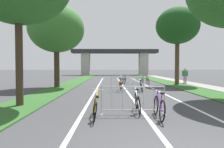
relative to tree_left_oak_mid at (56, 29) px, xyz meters
The scene contains 22 objects.
grass_verge_left 8.84m from the tree_left_oak_mid, 85.84° to the left, with size 2.19×51.21×0.05m, color #2D5B26.
grass_verge_right 14.21m from the tree_left_oak_mid, 33.14° to the left, with size 2.19×51.21×0.05m, color #2D5B26.
sidewalk_path_right 15.81m from the tree_left_oak_mid, 28.99° to the left, with size 1.79×51.21×0.08m, color gray.
lane_stripe_center 7.78m from the tree_left_oak_mid, 11.01° to the left, with size 0.14×29.63×0.01m, color silver.
lane_stripe_right_lane 9.64m from the tree_left_oak_mid, ahead, with size 0.14×29.63×0.01m, color silver.
lane_stripe_left_lane 6.24m from the tree_left_oak_mid, 17.87° to the left, with size 0.14×29.63×0.01m, color silver.
overpass_bridge 29.25m from the tree_left_oak_mid, 78.49° to the left, with size 19.60×3.35×5.85m.
tree_left_oak_mid is the anchor object (origin of this frame).
tree_right_oak_near 11.63m from the tree_left_oak_mid, 12.41° to the left, with size 4.24×4.24×7.69m.
crowd_barrier_nearest 12.30m from the tree_left_oak_mid, 61.89° to the right, with size 2.36×0.48×1.05m.
crowd_barrier_second 8.06m from the tree_left_oak_mid, 29.41° to the right, with size 2.37×0.54×1.05m.
crowd_barrier_third 9.08m from the tree_left_oak_mid, 26.73° to the left, with size 2.37×0.52×1.05m.
bicycle_blue_0 8.71m from the tree_left_oak_mid, 33.19° to the left, with size 0.60×1.73×0.97m.
bicycle_green_1 10.16m from the tree_left_oak_mid, 26.23° to the left, with size 0.43×1.66×0.94m.
bicycle_orange_2 7.65m from the tree_left_oak_mid, 27.76° to the right, with size 0.52×1.76×0.97m.
bicycle_teal_3 8.81m from the tree_left_oak_mid, 22.85° to the right, with size 0.52×1.67×0.92m.
bicycle_red_4 10.19m from the tree_left_oak_mid, 20.25° to the left, with size 0.51×1.70×0.92m.
bicycle_purple_5 13.14m from the tree_left_oak_mid, 59.59° to the right, with size 0.48×1.69×0.96m.
bicycle_silver_6 12.04m from the tree_left_oak_mid, 59.48° to the right, with size 0.54×1.64×0.92m.
bicycle_yellow_7 12.26m from the tree_left_oak_mid, 69.10° to the right, with size 0.48×1.69×0.99m.
bicycle_white_8 8.00m from the tree_left_oak_mid, 26.91° to the left, with size 0.46×1.76×0.94m.
pedestrian_waiting 13.73m from the tree_left_oak_mid, 16.24° to the left, with size 0.60×0.34×1.68m.
Camera 1 is at (-1.31, -3.63, 1.73)m, focal length 31.95 mm.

